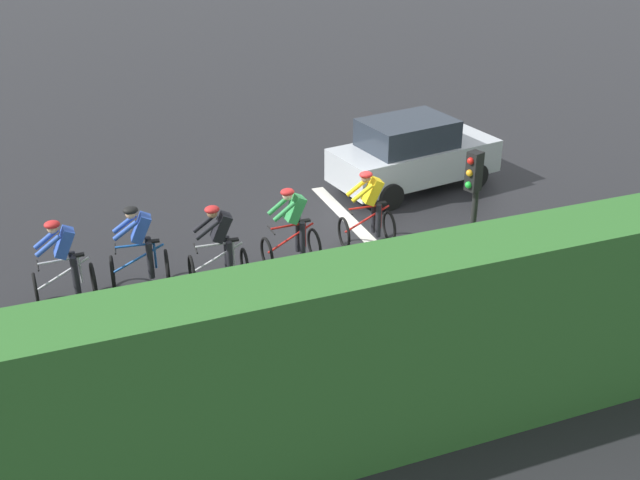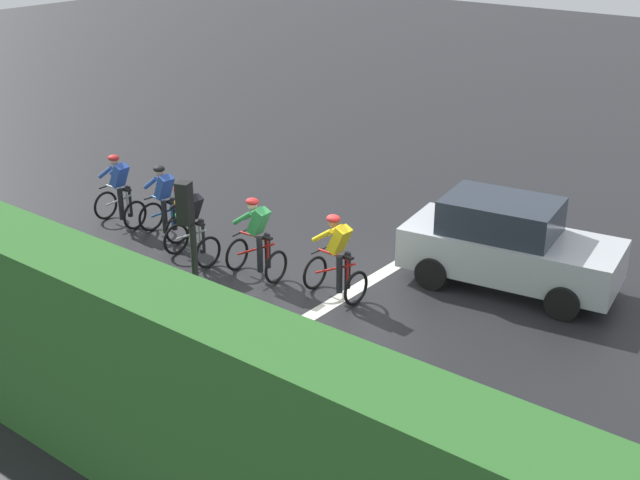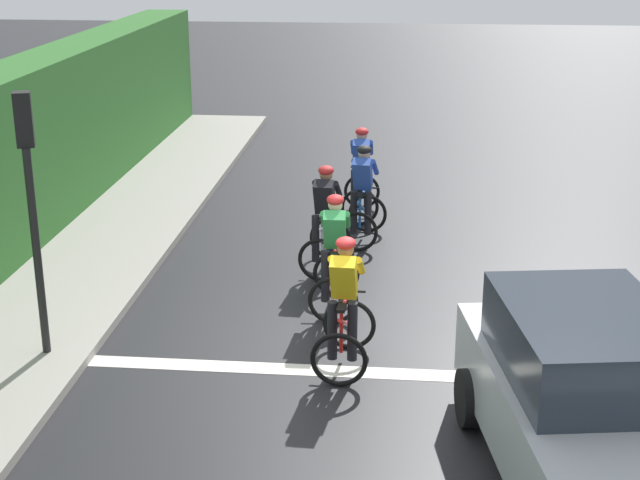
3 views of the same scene
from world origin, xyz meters
TOP-DOWN VIEW (x-y plane):
  - ground_plane at (0.00, 0.00)m, footprint 80.00×80.00m
  - sidewalk_kerb at (-4.30, 2.00)m, footprint 2.80×24.90m
  - road_marking_stop_line at (0.00, -0.31)m, footprint 7.00×0.30m
  - cyclist_lead at (0.13, 5.93)m, footprint 0.70×1.09m
  - cyclist_second at (0.23, 4.54)m, footprint 0.80×1.15m
  - cyclist_mid at (-0.28, 3.14)m, footprint 0.75×1.12m
  - cyclist_fourth at (-0.01, 1.58)m, footprint 0.72×1.10m
  - cyclist_trailing at (0.25, -0.21)m, footprint 0.74×1.12m
  - car_silver at (2.70, -2.49)m, footprint 2.35×4.31m
  - traffic_light_near_crossing at (-3.46, -0.28)m, footprint 0.25×0.30m

SIDE VIEW (x-z plane):
  - ground_plane at x=0.00m, z-range 0.00..0.00m
  - road_marking_stop_line at x=0.00m, z-range 0.00..0.01m
  - sidewalk_kerb at x=-4.30m, z-range 0.00..0.12m
  - cyclist_lead at x=0.13m, z-range -0.03..1.63m
  - cyclist_second at x=0.23m, z-range -0.03..1.63m
  - cyclist_mid at x=-0.28m, z-range -0.03..1.63m
  - cyclist_fourth at x=-0.01m, z-range -0.03..1.63m
  - cyclist_trailing at x=0.25m, z-range -0.03..1.63m
  - car_silver at x=2.70m, z-range -0.01..1.75m
  - traffic_light_near_crossing at x=-3.46m, z-range 0.55..3.89m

